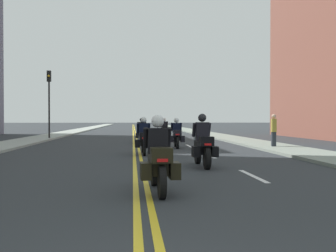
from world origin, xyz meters
name	(u,v)px	position (x,y,z in m)	size (l,w,h in m)	color
ground_plane	(134,131)	(0.00, 48.00, 0.00)	(264.00, 264.00, 0.00)	#2B2F33
sidewalk_left	(76,131)	(-7.13, 48.00, 0.06)	(2.51, 144.00, 0.12)	#9BA299
sidewalk_right	(191,131)	(7.13, 48.00, 0.06)	(2.51, 144.00, 0.12)	gray
centreline_yellow_inner	(133,131)	(-0.12, 48.00, 0.00)	(0.12, 132.00, 0.01)	yellow
centreline_yellow_outer	(135,131)	(0.12, 48.00, 0.00)	(0.12, 132.00, 0.01)	yellow
lane_dashes_white	(173,138)	(2.94, 29.00, 0.00)	(0.14, 56.40, 0.01)	silver
motorcycle_0	(158,161)	(0.33, 5.81, 0.64)	(0.78, 2.16, 1.57)	black
motorcycle_1	(203,146)	(1.98, 10.11, 0.66)	(0.77, 2.19, 1.66)	black
motorcycle_2	(144,139)	(0.28, 14.74, 0.66)	(0.77, 2.16, 1.59)	black
motorcycle_3	(177,136)	(2.09, 18.56, 0.64)	(0.77, 2.15, 1.56)	black
motorcycle_4	(142,133)	(0.38, 23.14, 0.65)	(0.77, 2.15, 1.58)	black
motorcycle_5	(164,130)	(2.16, 27.57, 0.66)	(0.77, 2.15, 1.60)	black
traffic_light_near	(49,92)	(-6.28, 27.97, 3.46)	(0.28, 0.38, 5.04)	black
pedestrian_0	(274,131)	(6.92, 17.59, 0.90)	(0.27, 0.50, 1.74)	#24282F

